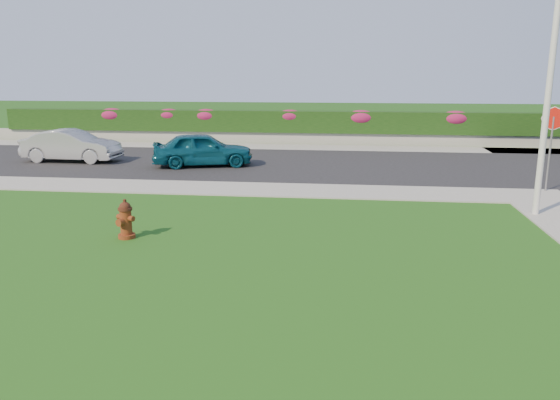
# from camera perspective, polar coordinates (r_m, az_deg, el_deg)

# --- Properties ---
(ground) EXTENTS (120.00, 120.00, 0.00)m
(ground) POSITION_cam_1_polar(r_m,az_deg,el_deg) (8.67, -2.45, -11.74)
(ground) COLOR black
(ground) RESTS_ON ground
(street_far) EXTENTS (26.00, 8.00, 0.04)m
(street_far) POSITION_cam_1_polar(r_m,az_deg,el_deg) (22.93, -9.20, 3.94)
(street_far) COLOR black
(street_far) RESTS_ON ground
(sidewalk_far) EXTENTS (24.00, 2.00, 0.04)m
(sidewalk_far) POSITION_cam_1_polar(r_m,az_deg,el_deg) (18.63, -16.37, 1.43)
(sidewalk_far) COLOR gray
(sidewalk_far) RESTS_ON ground
(curb_corner) EXTENTS (2.00, 2.00, 0.04)m
(curb_corner) POSITION_cam_1_polar(r_m,az_deg,el_deg) (18.06, 25.09, 0.35)
(curb_corner) COLOR gray
(curb_corner) RESTS_ON ground
(sidewalk_beyond) EXTENTS (34.00, 2.00, 0.04)m
(sidewalk_beyond) POSITION_cam_1_polar(r_m,az_deg,el_deg) (27.09, 1.93, 5.51)
(sidewalk_beyond) COLOR gray
(sidewalk_beyond) RESTS_ON ground
(retaining_wall) EXTENTS (34.00, 0.40, 0.60)m
(retaining_wall) POSITION_cam_1_polar(r_m,az_deg,el_deg) (28.54, 2.20, 6.47)
(retaining_wall) COLOR gray
(retaining_wall) RESTS_ON ground
(hedge) EXTENTS (32.00, 0.90, 1.10)m
(hedge) POSITION_cam_1_polar(r_m,az_deg,el_deg) (28.55, 2.23, 8.19)
(hedge) COLOR black
(hedge) RESTS_ON retaining_wall
(fire_hydrant) EXTENTS (0.47, 0.44, 0.90)m
(fire_hydrant) POSITION_cam_1_polar(r_m,az_deg,el_deg) (12.72, -15.84, -2.01)
(fire_hydrant) COLOR #54200D
(fire_hydrant) RESTS_ON ground
(sedan_teal) EXTENTS (4.16, 2.58, 1.32)m
(sedan_teal) POSITION_cam_1_polar(r_m,az_deg,el_deg) (21.71, -8.08, 5.28)
(sedan_teal) COLOR #0B4659
(sedan_teal) RESTS_ON street_far
(sedan_silver) EXTENTS (3.99, 1.47, 1.30)m
(sedan_silver) POSITION_cam_1_polar(r_m,az_deg,el_deg) (24.20, -20.95, 5.33)
(sedan_silver) COLOR #9A9DA1
(sedan_silver) RESTS_ON street_far
(utility_pole) EXTENTS (0.16, 0.16, 6.44)m
(utility_pole) POSITION_cam_1_polar(r_m,az_deg,el_deg) (15.35, 26.28, 10.27)
(utility_pole) COLOR silver
(utility_pole) RESTS_ON ground
(stop_sign) EXTENTS (0.72, 0.06, 2.64)m
(stop_sign) POSITION_cam_1_polar(r_m,az_deg,el_deg) (18.71, 26.58, 6.68)
(stop_sign) COLOR slate
(stop_sign) RESTS_ON ground
(flower_clump_a) EXTENTS (1.42, 0.91, 0.71)m
(flower_clump_a) POSITION_cam_1_polar(r_m,az_deg,el_deg) (30.97, -17.15, 8.51)
(flower_clump_a) COLOR #A71C53
(flower_clump_a) RESTS_ON hedge
(flower_clump_b) EXTENTS (1.27, 0.82, 0.64)m
(flower_clump_b) POSITION_cam_1_polar(r_m,az_deg,el_deg) (29.83, -11.53, 8.73)
(flower_clump_b) COLOR #A71C53
(flower_clump_b) RESTS_ON hedge
(flower_clump_c) EXTENTS (1.36, 0.88, 0.68)m
(flower_clump_c) POSITION_cam_1_polar(r_m,az_deg,el_deg) (29.27, -7.73, 8.75)
(flower_clump_c) COLOR #A71C53
(flower_clump_c) RESTS_ON hedge
(flower_clump_d) EXTENTS (1.30, 0.84, 0.65)m
(flower_clump_d) POSITION_cam_1_polar(r_m,az_deg,el_deg) (28.48, 1.04, 8.77)
(flower_clump_d) COLOR #A71C53
(flower_clump_d) RESTS_ON hedge
(flower_clump_e) EXTENTS (1.48, 0.95, 0.74)m
(flower_clump_e) POSITION_cam_1_polar(r_m,az_deg,el_deg) (28.35, 8.44, 8.54)
(flower_clump_e) COLOR #A71C53
(flower_clump_e) RESTS_ON hedge
(flower_clump_f) EXTENTS (1.48, 0.95, 0.74)m
(flower_clump_f) POSITION_cam_1_polar(r_m,az_deg,el_deg) (28.85, 17.83, 8.13)
(flower_clump_f) COLOR #A71C53
(flower_clump_f) RESTS_ON hedge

